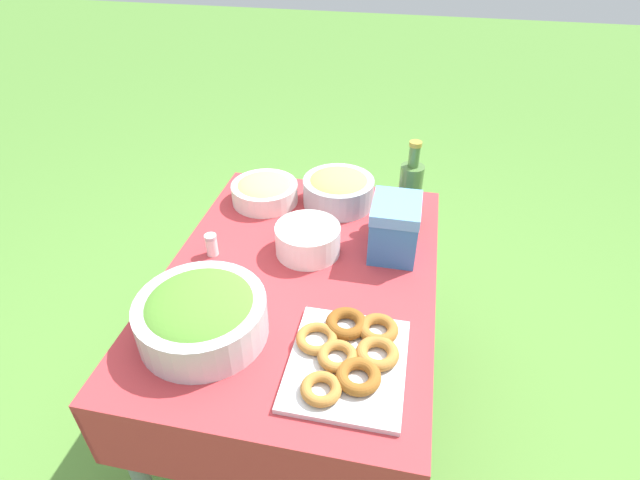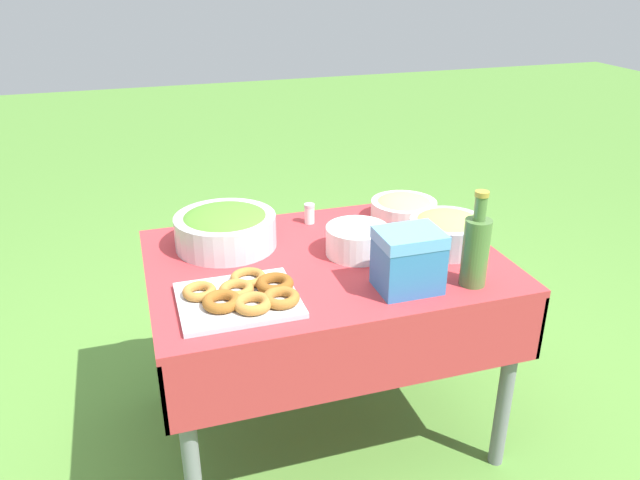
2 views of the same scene
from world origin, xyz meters
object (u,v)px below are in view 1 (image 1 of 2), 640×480
Objects in this scene: olive_oil_bottle at (410,190)px; fruit_bowl at (338,189)px; salad_bowl at (201,314)px; donut_platter at (349,356)px; plate_stack at (306,239)px; cooler_box at (395,228)px; pasta_bowl at (265,191)px.

fruit_bowl is at bearing 79.02° from olive_oil_bottle.
salad_bowl is 0.96× the size of donut_platter.
plate_stack is 0.31m from fruit_bowl.
donut_platter is 1.92× the size of cooler_box.
donut_platter is (-0.70, -0.43, -0.02)m from pasta_bowl.
salad_bowl is at bearing 161.64° from fruit_bowl.
salad_bowl reaches higher than plate_stack.
donut_platter is 0.49m from cooler_box.
olive_oil_bottle is (0.66, -0.49, 0.05)m from salad_bowl.
plate_stack is at bearing 25.99° from donut_platter.
fruit_bowl is at bearing -9.16° from plate_stack.
salad_bowl is at bearing 87.33° from donut_platter.
cooler_box reaches higher than pasta_bowl.
plate_stack reaches higher than donut_platter.
pasta_bowl is 0.27m from fruit_bowl.
olive_oil_bottle is 1.15× the size of fruit_bowl.
fruit_bowl is (0.04, -0.27, 0.02)m from pasta_bowl.
plate_stack is 0.41m from olive_oil_bottle.
pasta_bowl is at bearing 2.91° from salad_bowl.
olive_oil_bottle is at bearing -36.66° from salad_bowl.
olive_oil_bottle is at bearing -9.59° from cooler_box.
olive_oil_bottle reaches higher than pasta_bowl.
salad_bowl is 0.40m from donut_platter.
donut_platter is 1.71× the size of plate_stack.
pasta_bowl is at bearing 88.67° from olive_oil_bottle.
fruit_bowl is (0.05, 0.26, -0.05)m from olive_oil_bottle.
plate_stack is (-0.27, -0.22, 0.00)m from pasta_bowl.
salad_bowl is 1.15× the size of olive_oil_bottle.
plate_stack reaches higher than pasta_bowl.
donut_platter is at bearing -92.67° from salad_bowl.
pasta_bowl is at bearing 97.90° from fruit_bowl.
pasta_bowl reaches higher than donut_platter.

